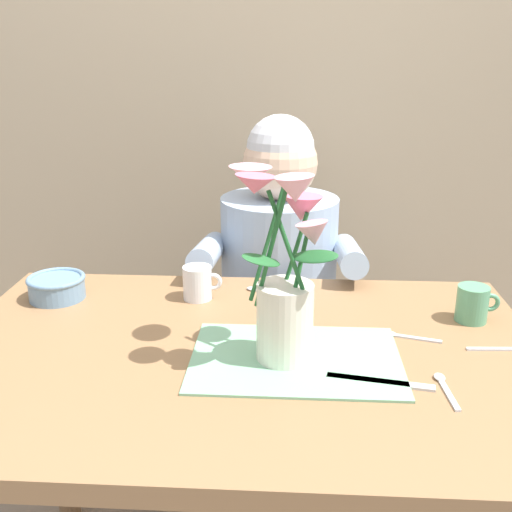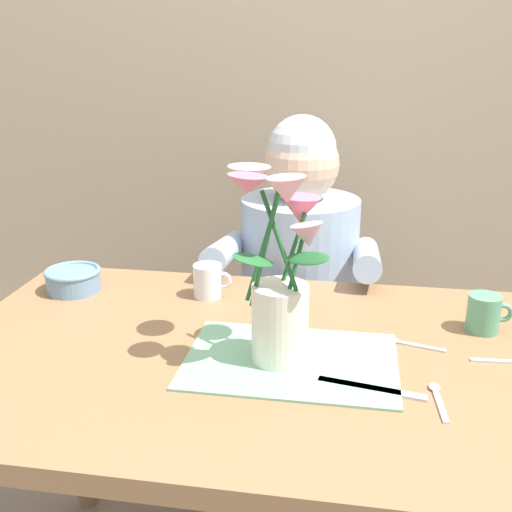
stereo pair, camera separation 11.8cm
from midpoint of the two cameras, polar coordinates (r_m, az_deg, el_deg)
The scene contains 13 objects.
wood_panel_backdrop at distance 2.12m, azimuth -0.70°, elevation 17.49°, with size 4.00×0.10×2.50m, color tan.
dining_table at distance 1.26m, azimuth -4.07°, elevation -12.78°, with size 1.20×0.80×0.74m.
seated_person at distance 1.84m, azimuth 0.26°, elevation -4.87°, with size 0.45×0.47×1.14m.
striped_placemat at distance 1.17m, azimuth 0.84°, elevation -9.70°, with size 0.40×0.28×0.01m, color #7AB289.
flower_vase at distance 1.11m, azimuth -0.33°, elevation -2.11°, with size 0.21×0.20×0.37m.
ceramic_bowl at distance 1.53m, azimuth -20.37°, elevation -2.74°, with size 0.14×0.14×0.06m.
dinner_knife at distance 1.11m, azimuth 8.57°, elevation -11.71°, with size 0.19×0.02×0.01m, color silver.
tea_cup at distance 1.38m, azimuth 17.45°, elevation -4.35°, with size 0.09×0.07×0.08m.
coffee_cup at distance 1.44m, azimuth -7.81°, elevation -2.56°, with size 0.09×0.07×0.08m.
spoon_0 at distance 1.28m, azimuth 11.05°, elevation -7.44°, with size 0.12×0.05×0.01m.
spoon_1 at distance 1.12m, azimuth 14.35°, elevation -11.76°, with size 0.02×0.12×0.01m.
spoon_2 at distance 1.28m, azimuth 20.10°, elevation -8.24°, with size 0.12×0.02×0.01m.
spoon_3 at distance 1.48m, azimuth -1.69°, elevation -3.36°, with size 0.11×0.07×0.01m.
Camera 1 is at (0.09, -1.07, 1.30)m, focal length 42.53 mm.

